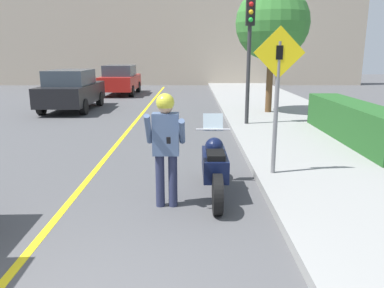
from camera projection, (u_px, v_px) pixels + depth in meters
The scene contains 11 objects.
sidewalk_curb at pixel (371, 176), 7.11m from camera, with size 4.40×44.00×0.16m.
road_center_line at pixel (110, 153), 9.07m from camera, with size 0.12×36.00×0.01m.
building_backdrop at pixel (174, 40), 27.72m from camera, with size 28.00×1.20×6.58m.
motorcycle at pixel (215, 166), 6.32m from camera, with size 0.62×2.24×1.30m.
person_biker at pixel (166, 138), 5.67m from camera, with size 0.59×0.48×1.78m.
crossing_sign at pixel (278, 87), 6.68m from camera, with size 0.91×0.08×2.66m.
traffic_light at pixel (250, 39), 11.34m from camera, with size 0.26×0.30×3.76m.
hedge_row at pixel (355, 122), 9.65m from camera, with size 0.90×4.97×0.94m.
street_tree at pixel (273, 23), 13.57m from camera, with size 2.68×2.68×4.59m.
parked_car_black at pixel (72, 90), 15.65m from camera, with size 1.88×4.20×1.68m.
parked_car_red at pixel (121, 80), 21.65m from camera, with size 1.88×4.20×1.68m.
Camera 1 is at (1.40, -2.76, 2.36)m, focal length 35.00 mm.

